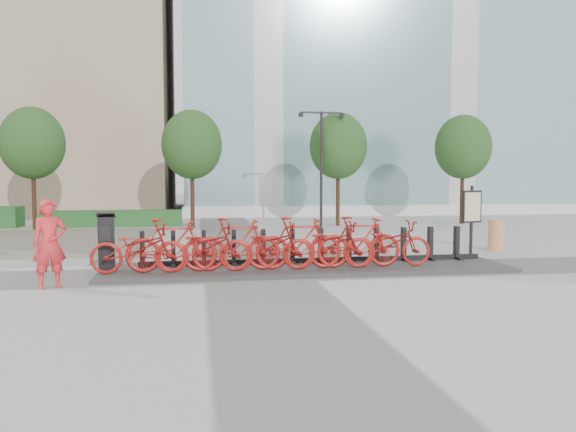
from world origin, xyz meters
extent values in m
plane|color=#ACACAC|center=(0.00, 0.00, 0.00)|extent=(120.00, 120.00, 0.00)
cube|color=#3F5F70|center=(14.00, 26.00, 12.00)|extent=(32.00, 16.00, 24.00)
cube|color=#133D16|center=(-5.00, 13.20, 0.35)|extent=(6.00, 1.20, 0.70)
cylinder|color=#301D16|center=(-8.00, 12.00, 1.50)|extent=(0.18, 0.18, 3.00)
ellipsoid|color=#213C19|center=(-8.00, 12.00, 3.60)|extent=(2.60, 2.60, 2.99)
cylinder|color=#301D16|center=(-1.50, 12.00, 1.50)|extent=(0.18, 0.18, 3.00)
ellipsoid|color=#213C19|center=(-1.50, 12.00, 3.60)|extent=(2.60, 2.60, 2.99)
cylinder|color=#301D16|center=(5.00, 12.00, 1.50)|extent=(0.18, 0.18, 3.00)
ellipsoid|color=#213C19|center=(5.00, 12.00, 3.60)|extent=(2.60, 2.60, 2.99)
cylinder|color=#301D16|center=(11.00, 12.00, 1.50)|extent=(0.18, 0.18, 3.00)
ellipsoid|color=#213C19|center=(11.00, 12.00, 3.60)|extent=(2.60, 2.60, 2.99)
cylinder|color=black|center=(4.00, 11.00, 2.50)|extent=(0.12, 0.12, 5.00)
cube|color=black|center=(3.55, 11.00, 4.95)|extent=(0.90, 0.08, 0.08)
cube|color=black|center=(4.45, 11.00, 4.95)|extent=(0.90, 0.08, 0.08)
cylinder|color=black|center=(3.10, 11.00, 4.85)|extent=(0.20, 0.20, 0.18)
cylinder|color=black|center=(4.90, 11.00, 4.85)|extent=(0.20, 0.20, 0.18)
cube|color=#3C3C3C|center=(1.30, 0.30, 0.04)|extent=(9.60, 2.40, 0.08)
imported|color=#A21914|center=(-2.60, -0.05, 0.62)|extent=(2.07, 0.72, 1.09)
imported|color=#A21914|center=(-1.88, -0.05, 0.68)|extent=(2.01, 0.57, 1.21)
imported|color=#A21914|center=(-1.16, -0.05, 0.62)|extent=(2.07, 0.72, 1.09)
imported|color=#A21914|center=(-0.44, -0.05, 0.68)|extent=(2.01, 0.57, 1.21)
imported|color=#A21914|center=(0.28, -0.05, 0.62)|extent=(2.07, 0.72, 1.09)
imported|color=#A21914|center=(1.00, -0.05, 0.68)|extent=(2.01, 0.57, 1.21)
imported|color=#A21914|center=(1.72, -0.05, 0.62)|extent=(2.07, 0.72, 1.09)
imported|color=#A21914|center=(2.44, -0.05, 0.68)|extent=(2.01, 0.57, 1.21)
imported|color=#A21914|center=(3.16, -0.05, 0.62)|extent=(2.07, 0.72, 1.09)
cube|color=black|center=(-3.35, 0.42, 0.69)|extent=(0.36, 0.32, 1.23)
cube|color=black|center=(-3.35, 0.42, 1.35)|extent=(0.43, 0.37, 0.16)
cube|color=black|center=(-3.35, 0.26, 0.93)|extent=(0.25, 0.04, 0.34)
imported|color=red|center=(-4.20, -1.07, 0.88)|extent=(0.76, 0.65, 1.77)
cylinder|color=#EE6600|center=(7.50, 2.73, 0.46)|extent=(0.50, 0.50, 0.93)
cylinder|color=black|center=(6.18, 1.74, 0.98)|extent=(0.09, 0.09, 1.97)
cube|color=black|center=(6.18, 1.74, 1.38)|extent=(0.64, 0.27, 0.89)
cube|color=beige|center=(6.18, 1.69, 1.38)|extent=(0.54, 0.17, 0.79)
camera|label=1|loc=(-1.31, -12.70, 2.21)|focal=35.00mm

